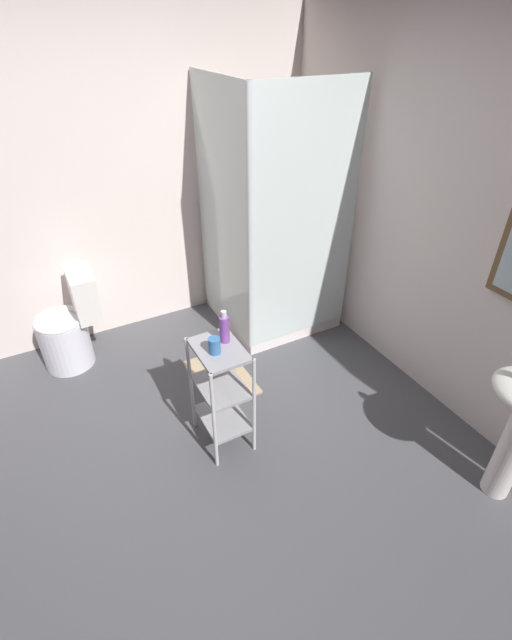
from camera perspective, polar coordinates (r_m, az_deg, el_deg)
ground_plane at (r=2.88m, az=-7.78°, el=-19.49°), size 4.20×4.20×0.02m
wall_back at (r=3.03m, az=25.14°, el=10.89°), size 4.20×0.14×2.50m
wall_left at (r=3.68m, az=-20.55°, el=15.74°), size 0.10×4.20×2.50m
shower_stall at (r=3.80m, az=1.52°, el=5.48°), size 0.92×0.92×2.00m
toilet at (r=3.71m, az=-22.73°, el=-1.03°), size 0.37×0.49×0.76m
storage_cart at (r=2.74m, az=-4.47°, el=-8.67°), size 0.38×0.28×0.74m
conditioner_bottle_purple at (r=2.54m, az=-4.06°, el=-1.08°), size 0.06×0.06×0.21m
rinse_cup at (r=2.48m, az=-5.34°, el=-3.29°), size 0.07×0.07×0.10m
bath_mat at (r=3.46m, az=-4.49°, el=-7.26°), size 0.60×0.40×0.02m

